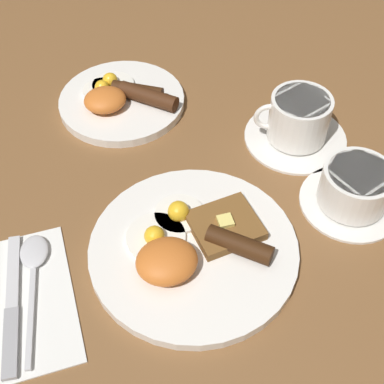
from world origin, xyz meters
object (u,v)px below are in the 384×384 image
(breakfast_plate_far, at_px, (121,99))
(teacup_near, at_px, (355,189))
(teacup_far, at_px, (298,122))
(spoon, at_px, (33,263))
(breakfast_plate_near, at_px, (192,248))
(knife, at_px, (12,310))

(breakfast_plate_far, relative_size, teacup_near, 1.46)
(teacup_far, distance_m, spoon, 0.44)
(breakfast_plate_near, xyz_separation_m, knife, (-0.23, -0.03, -0.01))
(teacup_far, bearing_deg, spoon, -161.04)
(breakfast_plate_far, height_order, teacup_far, teacup_far)
(breakfast_plate_near, relative_size, teacup_near, 1.91)
(breakfast_plate_far, relative_size, knife, 1.06)
(breakfast_plate_far, bearing_deg, teacup_near, -46.19)
(breakfast_plate_far, height_order, spoon, breakfast_plate_far)
(teacup_near, distance_m, teacup_far, 0.15)
(breakfast_plate_near, distance_m, knife, 0.24)
(breakfast_plate_far, height_order, teacup_near, teacup_near)
(teacup_far, bearing_deg, teacup_near, -79.07)
(breakfast_plate_near, xyz_separation_m, spoon, (-0.20, 0.03, -0.00))
(breakfast_plate_far, relative_size, spoon, 1.11)
(knife, relative_size, spoon, 1.05)
(teacup_far, relative_size, knife, 0.82)
(breakfast_plate_far, relative_size, teacup_far, 1.30)
(teacup_far, xyz_separation_m, spoon, (-0.42, -0.14, -0.03))
(teacup_near, xyz_separation_m, knife, (-0.48, -0.06, -0.02))
(breakfast_plate_near, xyz_separation_m, breakfast_plate_far, (-0.04, 0.32, 0.00))
(teacup_far, relative_size, spoon, 0.86)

